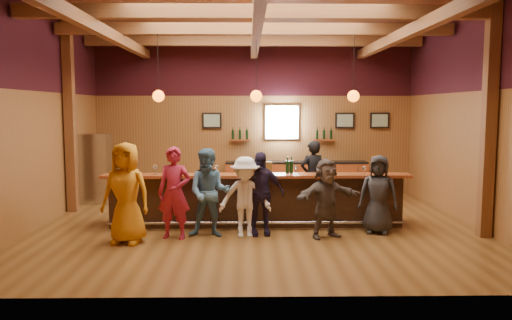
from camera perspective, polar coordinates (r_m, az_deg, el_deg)
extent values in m
plane|color=brown|center=(10.59, 0.03, -7.46)|extent=(9.00, 9.00, 0.00)
cube|color=brown|center=(14.30, -0.24, 5.14)|extent=(9.00, 0.04, 4.50)
cube|color=brown|center=(6.30, 0.63, 4.06)|extent=(9.00, 0.04, 4.50)
cube|color=brown|center=(11.17, -23.80, 4.40)|extent=(0.04, 8.00, 4.50)
cube|color=brown|center=(11.31, 23.55, 4.42)|extent=(0.04, 8.00, 4.50)
cube|color=brown|center=(10.50, 0.03, 17.18)|extent=(9.00, 8.00, 0.04)
cube|color=#330D14|center=(14.33, -0.24, 10.75)|extent=(9.00, 0.01, 1.70)
cube|color=#330D14|center=(11.22, -24.01, 11.56)|extent=(0.01, 8.00, 1.70)
cube|color=#330D14|center=(11.36, 23.75, 11.49)|extent=(0.01, 8.00, 1.70)
cube|color=brown|center=(12.52, -20.50, 4.64)|extent=(0.22, 0.22, 4.50)
cube|color=brown|center=(10.34, 25.08, 4.25)|extent=(0.22, 0.22, 4.50)
cube|color=brown|center=(9.46, 0.13, 16.58)|extent=(8.80, 0.20, 0.25)
cube|color=brown|center=(11.43, -0.06, 14.74)|extent=(8.80, 0.20, 0.25)
cube|color=brown|center=(13.41, -0.19, 13.44)|extent=(8.80, 0.20, 0.25)
cube|color=brown|center=(10.78, -16.61, 13.68)|extent=(0.18, 7.80, 0.22)
cube|color=brown|center=(10.40, 0.03, 14.21)|extent=(0.18, 7.80, 0.22)
cube|color=brown|center=(10.88, 16.51, 13.61)|extent=(0.18, 7.80, 0.22)
cube|color=black|center=(10.48, 0.03, -4.66)|extent=(6.00, 0.60, 1.05)
cube|color=brown|center=(10.21, 0.04, -1.79)|extent=(6.30, 0.50, 0.06)
cube|color=black|center=(10.79, -0.01, -2.20)|extent=(6.00, 0.48, 0.05)
cube|color=black|center=(10.87, -0.01, -4.68)|extent=(6.00, 0.48, 0.90)
cube|color=silver|center=(11.01, 10.47, -2.37)|extent=(0.45, 0.40, 0.14)
cube|color=silver|center=(11.12, 13.00, -2.34)|extent=(0.45, 0.40, 0.14)
cylinder|color=silver|center=(10.15, 0.07, -7.18)|extent=(6.00, 0.06, 0.06)
cube|color=brown|center=(14.23, 4.62, -2.16)|extent=(4.00, 0.50, 0.90)
cube|color=black|center=(14.17, 4.63, -0.26)|extent=(4.00, 0.52, 0.05)
cube|color=silver|center=(14.29, 2.98, 4.33)|extent=(0.95, 0.08, 0.95)
cube|color=white|center=(14.24, 3.00, 4.33)|extent=(0.78, 0.01, 0.78)
cube|color=black|center=(14.28, -5.07, 4.52)|extent=(0.55, 0.04, 0.45)
cube|color=silver|center=(14.25, -5.08, 4.51)|extent=(0.45, 0.01, 0.35)
cube|color=black|center=(14.51, 10.12, 4.47)|extent=(0.55, 0.04, 0.45)
cube|color=silver|center=(14.48, 10.14, 4.47)|extent=(0.45, 0.01, 0.35)
cube|color=black|center=(14.73, 13.95, 4.41)|extent=(0.55, 0.04, 0.45)
cube|color=silver|center=(14.71, 13.97, 4.41)|extent=(0.45, 0.01, 0.35)
cube|color=brown|center=(14.21, -1.85, 2.31)|extent=(0.60, 0.18, 0.04)
cylinder|color=black|center=(14.20, -2.66, 2.91)|extent=(0.07, 0.07, 0.26)
cylinder|color=black|center=(14.20, -1.85, 2.91)|extent=(0.07, 0.07, 0.26)
cylinder|color=black|center=(14.20, -1.04, 2.91)|extent=(0.07, 0.07, 0.26)
cube|color=brown|center=(14.37, 7.77, 2.30)|extent=(0.60, 0.18, 0.04)
cylinder|color=black|center=(14.33, 6.99, 2.90)|extent=(0.07, 0.07, 0.26)
cylinder|color=black|center=(14.36, 7.78, 2.90)|extent=(0.07, 0.07, 0.26)
cylinder|color=black|center=(14.39, 8.57, 2.89)|extent=(0.07, 0.07, 0.26)
cylinder|color=black|center=(10.49, -11.15, 10.60)|extent=(0.01, 0.01, 1.25)
sphere|color=#FF670C|center=(10.46, -11.08, 7.18)|extent=(0.24, 0.24, 0.24)
cylinder|color=black|center=(10.33, 0.03, 10.78)|extent=(0.01, 0.01, 1.25)
sphere|color=#FF670C|center=(10.30, 0.03, 7.31)|extent=(0.24, 0.24, 0.24)
cylinder|color=black|center=(10.56, 11.14, 10.57)|extent=(0.01, 0.01, 1.25)
sphere|color=#FF670C|center=(10.53, 11.07, 7.18)|extent=(0.24, 0.24, 0.24)
cube|color=silver|center=(13.57, -17.75, -0.90)|extent=(0.70, 0.70, 1.80)
imported|color=#C57812|center=(9.36, -14.63, -3.67)|extent=(1.00, 0.75, 1.85)
imported|color=maroon|center=(9.52, -9.33, -3.72)|extent=(0.70, 0.52, 1.74)
imported|color=teal|center=(9.57, -5.36, -3.74)|extent=(0.86, 0.69, 1.70)
imported|color=white|center=(9.54, -1.26, -4.24)|extent=(1.03, 0.63, 1.54)
imported|color=#211933|center=(9.65, 0.41, -3.85)|extent=(0.99, 0.50, 1.63)
imported|color=#504640|center=(9.56, 8.02, -4.34)|extent=(1.47, 0.97, 1.51)
imported|color=#28282B|center=(10.09, 13.80, -3.82)|extent=(0.87, 0.69, 1.55)
imported|color=black|center=(11.85, 6.47, -1.87)|extent=(0.72, 0.58, 1.70)
cylinder|color=brown|center=(10.21, 1.22, -0.91)|extent=(0.23, 0.23, 0.25)
cylinder|color=black|center=(10.33, 3.61, -0.82)|extent=(0.08, 0.08, 0.26)
cylinder|color=black|center=(10.31, 3.62, 0.15)|extent=(0.03, 0.03, 0.09)
cylinder|color=black|center=(10.36, 4.06, -0.79)|extent=(0.08, 0.08, 0.26)
cylinder|color=black|center=(10.34, 4.07, 0.18)|extent=(0.03, 0.03, 0.09)
cylinder|color=silver|center=(10.40, -13.63, -1.63)|extent=(0.07, 0.07, 0.01)
cylinder|color=silver|center=(10.39, -13.64, -1.34)|extent=(0.01, 0.01, 0.10)
sphere|color=silver|center=(10.38, -13.65, -0.90)|extent=(0.08, 0.08, 0.08)
cylinder|color=silver|center=(10.38, -11.43, -1.59)|extent=(0.08, 0.08, 0.01)
cylinder|color=silver|center=(10.37, -11.44, -1.27)|extent=(0.01, 0.01, 0.11)
sphere|color=silver|center=(10.36, -11.45, -0.78)|extent=(0.09, 0.09, 0.09)
cylinder|color=silver|center=(10.34, -9.45, -1.58)|extent=(0.07, 0.07, 0.01)
cylinder|color=silver|center=(10.33, -9.46, -1.28)|extent=(0.01, 0.01, 0.10)
sphere|color=silver|center=(10.32, -9.47, -0.81)|extent=(0.08, 0.08, 0.08)
cylinder|color=silver|center=(10.20, -4.50, -1.62)|extent=(0.08, 0.08, 0.01)
cylinder|color=silver|center=(10.19, -4.51, -1.30)|extent=(0.01, 0.01, 0.11)
sphere|color=silver|center=(10.18, -4.51, -0.80)|extent=(0.09, 0.09, 0.09)
cylinder|color=silver|center=(10.29, -1.01, -1.54)|extent=(0.07, 0.07, 0.01)
cylinder|color=silver|center=(10.28, -1.01, -1.26)|extent=(0.01, 0.01, 0.10)
sphere|color=silver|center=(10.27, -1.01, -0.82)|extent=(0.08, 0.08, 0.08)
cylinder|color=silver|center=(10.23, 4.54, -1.60)|extent=(0.07, 0.07, 0.01)
cylinder|color=silver|center=(10.23, 4.55, -1.29)|extent=(0.01, 0.01, 0.10)
sphere|color=silver|center=(10.22, 4.55, -0.82)|extent=(0.08, 0.08, 0.08)
cylinder|color=silver|center=(10.30, 7.13, -1.58)|extent=(0.06, 0.06, 0.01)
cylinder|color=silver|center=(10.29, 7.14, -1.30)|extent=(0.01, 0.01, 0.09)
sphere|color=silver|center=(10.28, 7.14, -0.89)|extent=(0.07, 0.07, 0.07)
cylinder|color=silver|center=(10.41, 12.25, -1.59)|extent=(0.07, 0.07, 0.01)
cylinder|color=silver|center=(10.41, 12.25, -1.31)|extent=(0.01, 0.01, 0.09)
sphere|color=silver|center=(10.40, 12.26, -0.88)|extent=(0.08, 0.08, 0.08)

